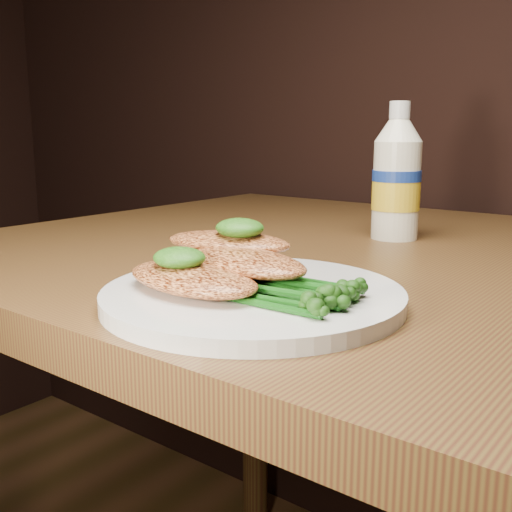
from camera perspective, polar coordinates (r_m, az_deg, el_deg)
The scene contains 8 objects.
plate at distance 0.51m, azimuth -0.29°, elevation -3.75°, with size 0.25×0.25×0.01m, color silver.
chicken_front at distance 0.50m, azimuth -5.98°, elevation -2.11°, with size 0.13×0.07×0.02m, color #E88849.
chicken_mid at distance 0.52m, azimuth -0.93°, elevation -0.53°, with size 0.13×0.06×0.02m, color #E88849.
chicken_back at distance 0.56m, azimuth -2.61°, elevation 1.30°, with size 0.12×0.06×0.02m, color #E88849.
pesto_front at distance 0.50m, azimuth -7.16°, elevation -0.16°, with size 0.04×0.04×0.02m, color black.
pesto_back at distance 0.55m, azimuth -1.53°, elevation 2.64°, with size 0.05×0.04×0.02m, color black.
broccolini_bundle at distance 0.47m, azimuth 2.92°, elevation -2.89°, with size 0.12×0.09×0.02m, color #134D11, non-canonical shape.
mayo_bottle at distance 0.81m, azimuth 13.01°, elevation 7.72°, with size 0.06×0.06×0.17m, color white, non-canonical shape.
Camera 1 is at (0.23, 0.40, 0.89)m, focal length 42.87 mm.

